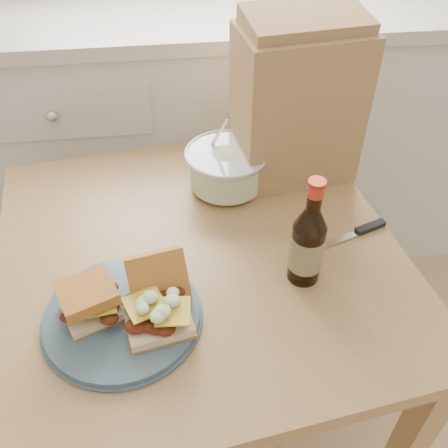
{
  "coord_description": "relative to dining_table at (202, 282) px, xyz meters",
  "views": [
    {
      "loc": [
        -0.18,
        0.1,
        1.47
      ],
      "look_at": [
        -0.08,
        0.84,
        0.78
      ],
      "focal_mm": 40.0,
      "sensor_mm": 36.0,
      "label": 1
    }
  ],
  "objects": [
    {
      "name": "dining_table",
      "position": [
        0.0,
        0.0,
        0.0
      ],
      "size": [
        0.95,
        0.95,
        0.7
      ],
      "rotation": [
        0.0,
        0.0,
        0.13
      ],
      "color": "#A7834F",
      "rests_on": "ground"
    },
    {
      "name": "beer_bottle",
      "position": [
        0.2,
        -0.1,
        0.19
      ],
      "size": [
        0.07,
        0.07,
        0.24
      ],
      "rotation": [
        0.0,
        0.0,
        0.07
      ],
      "color": "black",
      "rests_on": "dining_table"
    },
    {
      "name": "sandwich_left",
      "position": [
        -0.21,
        -0.16,
        0.16
      ],
      "size": [
        0.12,
        0.12,
        0.07
      ],
      "rotation": [
        0.0,
        0.0,
        0.4
      ],
      "color": "beige",
      "rests_on": "plate"
    },
    {
      "name": "knife",
      "position": [
        0.36,
        0.01,
        0.11
      ],
      "size": [
        0.18,
        0.08,
        0.01
      ],
      "rotation": [
        0.0,
        0.0,
        0.34
      ],
      "color": "silver",
      "rests_on": "dining_table"
    },
    {
      "name": "coleslaw_bowl",
      "position": [
        0.08,
        0.21,
        0.15
      ],
      "size": [
        0.2,
        0.2,
        0.2
      ],
      "color": "silver",
      "rests_on": "dining_table"
    },
    {
      "name": "sandwich_right",
      "position": [
        -0.09,
        -0.17,
        0.16
      ],
      "size": [
        0.13,
        0.18,
        0.1
      ],
      "rotation": [
        0.0,
        0.0,
        0.2
      ],
      "color": "beige",
      "rests_on": "plate"
    },
    {
      "name": "cabinet_run",
      "position": [
        0.13,
        0.85,
        -0.13
      ],
      "size": [
        2.5,
        0.64,
        0.94
      ],
      "color": "white",
      "rests_on": "ground"
    },
    {
      "name": "plate",
      "position": [
        -0.16,
        -0.16,
        0.11
      ],
      "size": [
        0.29,
        0.29,
        0.02
      ],
      "primitive_type": "cylinder",
      "color": "#3D5363",
      "rests_on": "dining_table"
    },
    {
      "name": "paper_bag",
      "position": [
        0.25,
        0.26,
        0.29
      ],
      "size": [
        0.3,
        0.22,
        0.36
      ],
      "primitive_type": "cube",
      "rotation": [
        0.0,
        0.0,
        0.13
      ],
      "color": "#A98751",
      "rests_on": "dining_table"
    }
  ]
}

